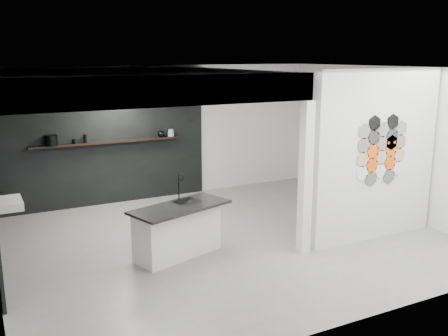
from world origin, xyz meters
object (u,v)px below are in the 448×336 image
kitchen_island (178,230)px  glass_bowl (171,134)px  stockpot (51,140)px  bottle_dark (85,139)px  glass_vase (171,133)px  utensil_cup (74,141)px  partition_panel (376,156)px  wall_basin (8,204)px  kettle (161,134)px

kitchen_island → glass_bowl: glass_bowl is taller
stockpot → bottle_dark: 0.63m
glass_vase → bottle_dark: (-1.80, 0.00, 0.01)m
glass_bowl → utensil_cup: bearing=180.0°
partition_panel → kitchen_island: partition_panel is taller
wall_basin → stockpot: stockpot is taller
kitchen_island → kettle: 3.40m
kitchen_island → bottle_dark: bottle_dark is taller
partition_panel → utensil_cup: (-4.08, 3.87, -0.04)m
wall_basin → kitchen_island: (2.27, -1.06, -0.44)m
kitchen_island → bottle_dark: bearing=84.5°
kitchen_island → glass_bowl: bearing=52.6°
wall_basin → kettle: bearing=33.0°
glass_bowl → bottle_dark: bottle_dark is taller
utensil_cup → bottle_dark: bearing=0.0°
partition_panel → stockpot: 5.94m
partition_panel → stockpot: size_ratio=11.56×
wall_basin → utensil_cup: size_ratio=6.84×
wall_basin → partition_panel: bearing=-18.2°
partition_panel → kettle: partition_panel is taller
partition_panel → utensil_cup: size_ratio=31.91×
wall_basin → bottle_dark: size_ratio=3.67×
glass_bowl → kettle: bearing=180.0°
kitchen_island → utensil_cup: size_ratio=18.86×
kitchen_island → kettle: kettle is taller
kettle → utensil_cup: kettle is taller
glass_bowl → bottle_dark: size_ratio=0.77×
stockpot → utensil_cup: size_ratio=2.76×
kitchen_island → utensil_cup: (-0.88, 3.13, 0.95)m
bottle_dark → utensil_cup: bearing=180.0°
stockpot → glass_vase: 2.43m
glass_bowl → glass_vase: (0.00, 0.00, 0.03)m
stockpot → bottle_dark: stockpot is taller
partition_panel → utensil_cup: partition_panel is taller
partition_panel → kettle: (-2.29, 3.87, -0.01)m
kitchen_island → glass_vase: glass_vase is taller
stockpot → bottle_dark: size_ratio=1.48×
stockpot → utensil_cup: 0.43m
kitchen_island → glass_bowl: (1.12, 3.13, 0.95)m
partition_panel → wall_basin: (-5.46, 1.80, -0.55)m
glass_bowl → wall_basin: bearing=-148.7°
kettle → glass_vase: size_ratio=1.02×
glass_vase → utensil_cup: size_ratio=1.73×
bottle_dark → glass_bowl: bearing=0.0°
wall_basin → glass_vase: (3.39, 2.07, 0.55)m
partition_panel → wall_basin: size_ratio=4.67×
wall_basin → utensil_cup: 2.54m
stockpot → bottle_dark: bearing=0.0°
utensil_cup → kitchen_island: bearing=-74.2°
glass_vase → kettle: bearing=180.0°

